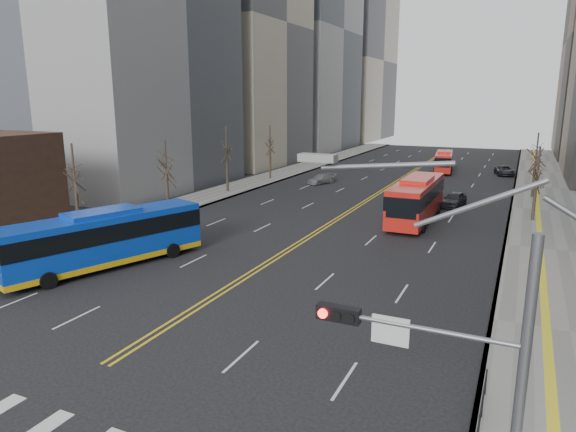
{
  "coord_description": "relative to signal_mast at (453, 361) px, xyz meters",
  "views": [
    {
      "loc": [
        14.78,
        -9.18,
        10.66
      ],
      "look_at": [
        3.24,
        15.89,
        4.3
      ],
      "focal_mm": 32.0,
      "sensor_mm": 36.0,
      "label": 1
    }
  ],
  "objects": [
    {
      "name": "office_towers",
      "position": [
        -13.64,
        66.51,
        19.07
      ],
      "size": [
        83.0,
        134.0,
        58.0
      ],
      "color": "gray",
      "rests_on": "ground"
    },
    {
      "name": "blue_bus",
      "position": [
        -22.87,
        12.6,
        -2.89
      ],
      "size": [
        6.98,
        13.16,
        3.76
      ],
      "color": "#0D3EC5",
      "rests_on": "ground"
    },
    {
      "name": "car_dark_mid",
      "position": [
        -4.92,
        41.63,
        -4.1
      ],
      "size": [
        2.32,
        4.6,
        1.5
      ],
      "primitive_type": "imported",
      "rotation": [
        0.0,
        0.0,
        -0.13
      ],
      "color": "black",
      "rests_on": "ground"
    },
    {
      "name": "red_bus_near",
      "position": [
        -7.25,
        33.92,
        -2.71
      ],
      "size": [
        3.09,
        12.3,
        3.87
      ],
      "color": "red",
      "rests_on": "ground"
    },
    {
      "name": "pedestrian_railing",
      "position": [
        0.53,
        4.0,
        -4.03
      ],
      "size": [
        0.06,
        6.06,
        1.02
      ],
      "color": "black",
      "rests_on": "sidewalk_right"
    },
    {
      "name": "car_dark_far",
      "position": [
        -1.27,
        67.04,
        -4.2
      ],
      "size": [
        3.14,
        5.1,
        1.32
      ],
      "primitive_type": "imported",
      "rotation": [
        0.0,
        0.0,
        0.21
      ],
      "color": "black",
      "rests_on": "ground"
    },
    {
      "name": "signal_mast",
      "position": [
        0.0,
        0.0,
        0.0
      ],
      "size": [
        5.37,
        0.37,
        9.39
      ],
      "color": "slate",
      "rests_on": "ground"
    },
    {
      "name": "car_white",
      "position": [
        -26.27,
        15.53,
        -4.18
      ],
      "size": [
        2.1,
        4.26,
        1.34
      ],
      "primitive_type": "imported",
      "rotation": [
        0.0,
        0.0,
        0.17
      ],
      "color": "silver",
      "rests_on": "ground"
    },
    {
      "name": "street_trees",
      "position": [
        -20.94,
        32.55,
        0.02
      ],
      "size": [
        35.2,
        47.2,
        7.6
      ],
      "color": "#332A1F",
      "rests_on": "ground"
    },
    {
      "name": "centerline",
      "position": [
        -13.77,
        53.0,
        -4.85
      ],
      "size": [
        0.55,
        100.0,
        0.01
      ],
      "color": "gold",
      "rests_on": "ground"
    },
    {
      "name": "sidewalk_left",
      "position": [
        -30.27,
        43.0,
        -4.78
      ],
      "size": [
        5.0,
        130.0,
        0.15
      ],
      "primitive_type": "cube",
      "color": "gray",
      "rests_on": "ground"
    },
    {
      "name": "sidewalk_right",
      "position": [
        3.73,
        43.0,
        -4.78
      ],
      "size": [
        7.0,
        130.0,
        0.15
      ],
      "primitive_type": "cube",
      "color": "gray",
      "rests_on": "ground"
    },
    {
      "name": "car_silver",
      "position": [
        -22.22,
        49.49,
        -4.25
      ],
      "size": [
        3.22,
        4.51,
        1.21
      ],
      "primitive_type": "imported",
      "rotation": [
        0.0,
        0.0,
        -0.41
      ],
      "color": "gray",
      "rests_on": "ground"
    },
    {
      "name": "red_bus_far",
      "position": [
        -9.65,
        66.97,
        -3.1
      ],
      "size": [
        3.37,
        9.97,
        3.14
      ],
      "color": "red",
      "rests_on": "ground"
    }
  ]
}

